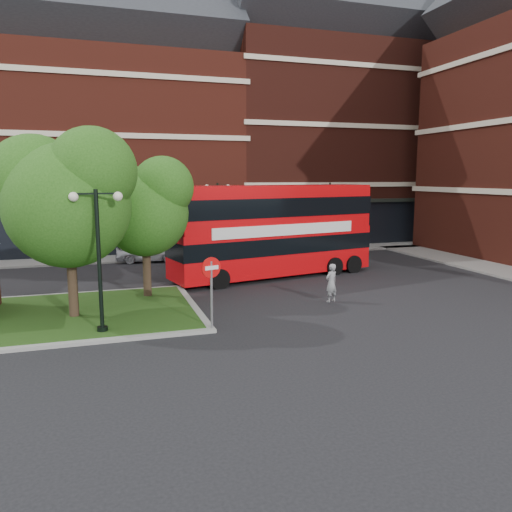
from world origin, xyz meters
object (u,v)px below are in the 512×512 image
object	(u,v)px
car_silver	(147,251)
car_white	(276,246)
bus	(274,225)
woman	(331,283)

from	to	relation	value
car_silver	car_white	xyz separation A→B (m)	(8.59, -0.47, 0.02)
bus	car_silver	bearing A→B (deg)	119.39
woman	car_silver	bearing A→B (deg)	-82.88
bus	car_silver	size ratio (longest dim) A/B	2.97
bus	car_silver	xyz separation A→B (m)	(-6.09, 6.93, -2.18)
woman	car_silver	xyz separation A→B (m)	(-6.60, 12.97, -0.17)
woman	car_silver	distance (m)	14.55
bus	car_white	bearing A→B (deg)	56.92
woman	bus	bearing A→B (deg)	-105.01
bus	car_white	distance (m)	7.25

